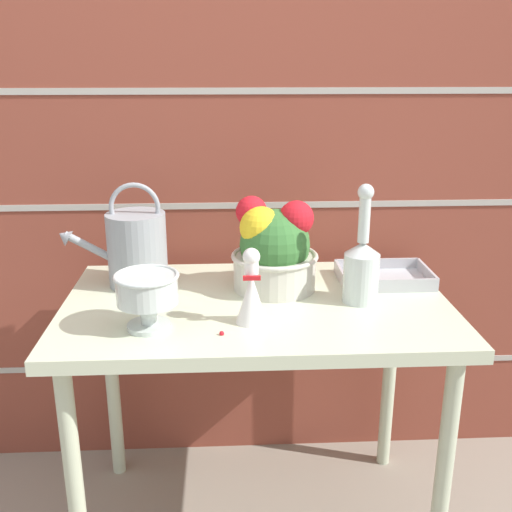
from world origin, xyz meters
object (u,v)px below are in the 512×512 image
at_px(glass_decanter, 362,265).
at_px(wire_tray, 384,278).
at_px(watering_can, 136,247).
at_px(crystal_pedestal_bowl, 147,292).
at_px(flower_planter, 274,249).
at_px(figurine_vase, 251,293).

distance_m(glass_decanter, wire_tray, 0.21).
bearing_deg(watering_can, crystal_pedestal_bowl, -77.52).
bearing_deg(crystal_pedestal_bowl, flower_planter, 38.08).
xyz_separation_m(flower_planter, figurine_vase, (-0.07, -0.24, -0.04)).
distance_m(crystal_pedestal_bowl, figurine_vase, 0.26).
bearing_deg(glass_decanter, flower_planter, 153.86).
bearing_deg(glass_decanter, wire_tray, 54.84).
relative_size(flower_planter, figurine_vase, 1.36).
bearing_deg(crystal_pedestal_bowl, figurine_vase, 4.94).
distance_m(flower_planter, wire_tray, 0.35).
bearing_deg(flower_planter, watering_can, 172.48).
bearing_deg(figurine_vase, flower_planter, 72.53).
bearing_deg(watering_can, glass_decanter, -14.75).
height_order(watering_can, figurine_vase, watering_can).
relative_size(glass_decanter, figurine_vase, 1.67).
xyz_separation_m(watering_can, wire_tray, (0.73, -0.01, -0.10)).
xyz_separation_m(flower_planter, wire_tray, (0.33, 0.04, -0.11)).
relative_size(watering_can, glass_decanter, 0.97).
bearing_deg(wire_tray, watering_can, 178.88).
distance_m(crystal_pedestal_bowl, glass_decanter, 0.58).
bearing_deg(watering_can, figurine_vase, -41.70).
relative_size(flower_planter, wire_tray, 0.99).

